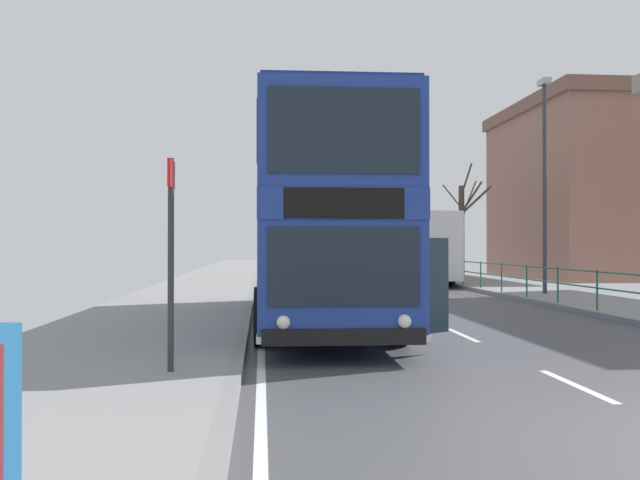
{
  "coord_description": "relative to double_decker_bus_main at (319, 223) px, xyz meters",
  "views": [
    {
      "loc": [
        -3.94,
        -5.53,
        1.76
      ],
      "look_at": [
        -2.9,
        6.46,
        1.86
      ],
      "focal_mm": 37.6,
      "sensor_mm": 36.0,
      "label": 1
    }
  ],
  "objects": [
    {
      "name": "background_building_00",
      "position": [
        17.76,
        21.16,
        2.65
      ],
      "size": [
        9.76,
        12.01,
        9.77
      ],
      "color": "#936656",
      "rests_on": "ground"
    },
    {
      "name": "ground",
      "position": [
        1.96,
        -9.29,
        -2.23
      ],
      "size": [
        15.8,
        140.0,
        0.2
      ],
      "color": "#47474C"
    },
    {
      "name": "bare_tree_far_00",
      "position": [
        9.06,
        18.84,
        0.62
      ],
      "size": [
        2.58,
        2.52,
        5.71
      ],
      "color": "#4C3D2D",
      "rests_on": "ground"
    },
    {
      "name": "street_lamp_far_side",
      "position": [
        8.34,
        7.22,
        2.14
      ],
      "size": [
        0.28,
        0.6,
        7.32
      ],
      "color": "#38383D",
      "rests_on": "ground"
    },
    {
      "name": "double_decker_bus_main",
      "position": [
        0.0,
        0.0,
        0.0
      ],
      "size": [
        3.21,
        10.72,
        4.32
      ],
      "color": "navy",
      "rests_on": "ground"
    },
    {
      "name": "bus_stop_sign_near",
      "position": [
        -2.43,
        -6.03,
        -0.43
      ],
      "size": [
        0.08,
        0.44,
        2.75
      ],
      "color": "#2D2D33",
      "rests_on": "ground"
    },
    {
      "name": "background_bus_far_lane",
      "position": [
        5.58,
        16.36,
        -0.52
      ],
      "size": [
        2.8,
        9.34,
        3.19
      ],
      "color": "white",
      "rests_on": "ground"
    },
    {
      "name": "pedestrian_railing_far_kerb",
      "position": [
        7.13,
        4.69,
        -1.43
      ],
      "size": [
        0.05,
        33.68,
        1.02
      ],
      "color": "#236B4C",
      "rests_on": "ground"
    }
  ]
}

